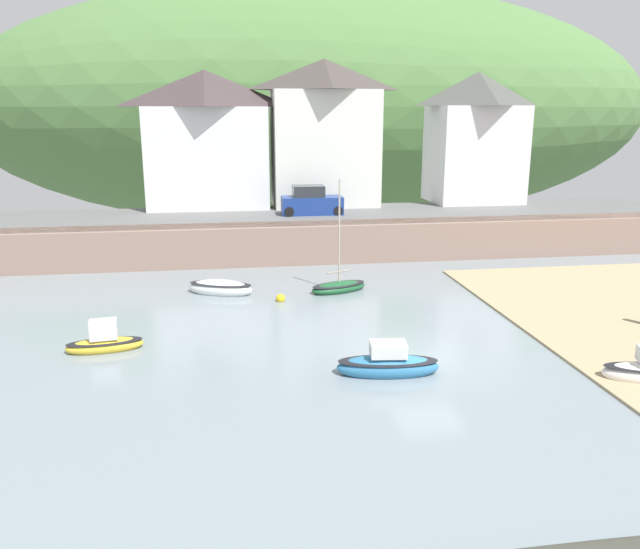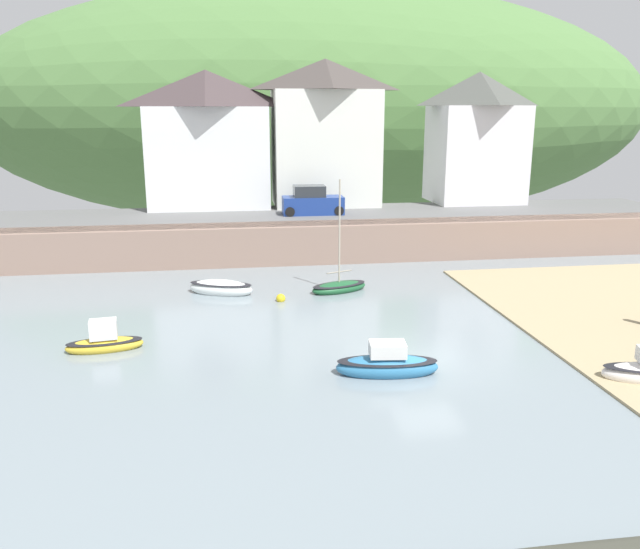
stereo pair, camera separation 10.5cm
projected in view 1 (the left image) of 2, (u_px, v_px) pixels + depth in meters
ground at (612, 500)px, 15.23m from camera, size 48.00×41.00×0.61m
quay_seawall at (345, 237)px, 40.65m from camera, size 48.00×9.40×2.40m
hillside_backdrop at (316, 108)px, 75.21m from camera, size 80.00×44.00×27.37m
waterfront_building_left at (207, 139)px, 45.31m from camera, size 8.81×5.14×9.59m
waterfront_building_centre at (324, 132)px, 46.42m from camera, size 7.87×5.26×10.42m
waterfront_building_right at (475, 137)px, 48.19m from camera, size 6.80×5.69×9.63m
sailboat_far_left at (105, 342)px, 25.12m from camera, size 3.08×1.41×1.39m
sailboat_tall_mast at (388, 365)px, 22.88m from camera, size 3.81×1.67×1.39m
motorboat_with_cabin at (339, 286)px, 33.44m from camera, size 3.40×2.32×6.01m
dinghy_open_wooden at (221, 288)px, 32.97m from camera, size 3.63×2.38×0.95m
parked_car_near_slipway at (311, 202)px, 43.01m from camera, size 4.12×1.82×1.95m
mooring_buoy at (281, 298)px, 31.68m from camera, size 0.46×0.46×0.46m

